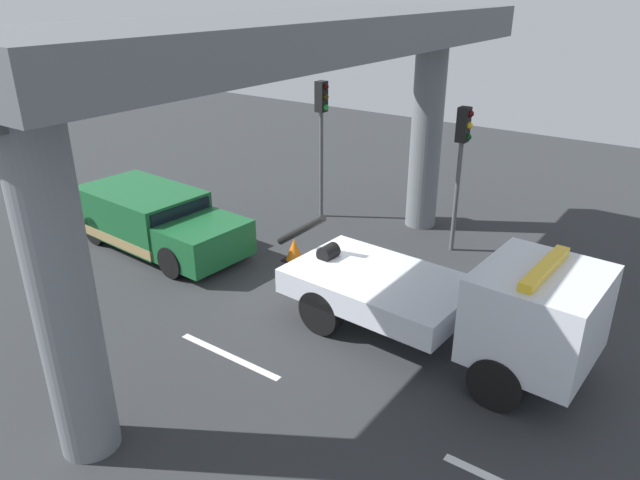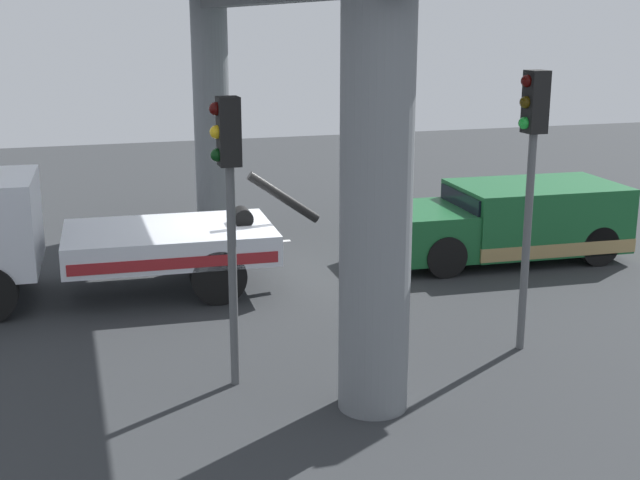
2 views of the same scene
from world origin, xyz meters
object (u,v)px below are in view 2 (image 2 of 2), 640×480
object	(u,v)px
towed_van_green	(510,222)
traffic_light_far	(229,179)
traffic_cone_orange	(370,280)
tow_truck_white	(61,234)
traffic_light_near	(531,150)

from	to	relation	value
towed_van_green	traffic_light_far	bearing A→B (deg)	33.80
towed_van_green	traffic_cone_orange	xyz separation A→B (m)	(3.72, 1.52, -0.48)
traffic_light_far	traffic_cone_orange	distance (m)	5.17
traffic_light_far	traffic_cone_orange	xyz separation A→B (m)	(-3.19, -3.11, -2.62)
traffic_light_far	traffic_cone_orange	world-z (taller)	traffic_light_far
tow_truck_white	towed_van_green	bearing A→B (deg)	179.75
towed_van_green	traffic_light_near	size ratio (longest dim) A/B	1.24
towed_van_green	traffic_light_near	xyz separation A→B (m)	(2.42, 4.63, 2.32)
tow_truck_white	traffic_cone_orange	size ratio (longest dim) A/B	11.58
traffic_light_near	traffic_light_far	size ratio (longest dim) A/B	1.06
traffic_light_far	traffic_cone_orange	size ratio (longest dim) A/B	6.33
towed_van_green	traffic_light_far	size ratio (longest dim) A/B	1.33
tow_truck_white	traffic_cone_orange	distance (m)	5.69
traffic_light_far	traffic_light_near	bearing A→B (deg)	-180.00
tow_truck_white	traffic_light_far	bearing A→B (deg)	115.27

